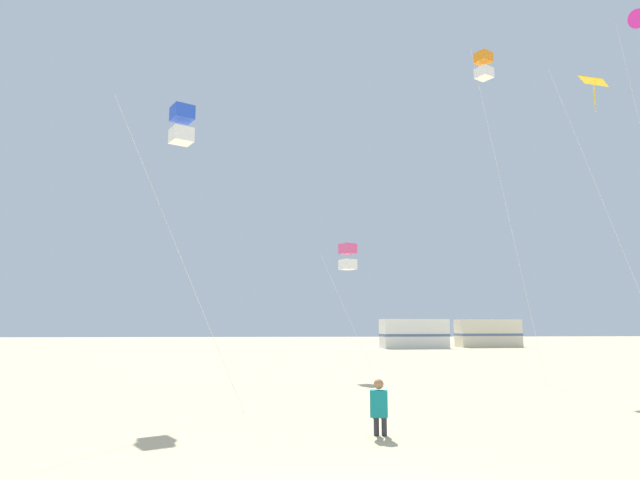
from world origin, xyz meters
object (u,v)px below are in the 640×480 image
object	(u,v)px
kite_box_orange	(484,66)
rv_van_cream	(488,333)
kite_box_blue	(182,125)
kite_flyer_standing	(379,407)
rv_van_white	(414,334)
kite_diamond_gold	(595,93)
kite_box_rainbow	(348,257)

from	to	relation	value
kite_box_orange	rv_van_cream	xyz separation A→B (m)	(12.86, 34.10, -11.80)
kite_box_blue	rv_van_cream	size ratio (longest dim) A/B	1.33
kite_box_blue	kite_box_orange	world-z (taller)	kite_box_orange
kite_flyer_standing	rv_van_white	distance (m)	43.62
kite_diamond_gold	rv_van_white	bearing A→B (deg)	87.05
kite_box_rainbow	rv_van_cream	xyz separation A→B (m)	(18.49, 31.77, -3.81)
kite_flyer_standing	rv_van_white	size ratio (longest dim) A/B	0.18
kite_box_blue	kite_diamond_gold	xyz separation A→B (m)	(14.43, 2.19, 2.45)
kite_box_rainbow	rv_van_cream	size ratio (longest dim) A/B	0.88
kite_box_orange	kite_diamond_gold	world-z (taller)	kite_box_orange
kite_box_orange	kite_box_rainbow	world-z (taller)	kite_box_orange
kite_diamond_gold	rv_van_white	size ratio (longest dim) A/B	1.72
kite_box_orange	kite_flyer_standing	bearing A→B (deg)	-122.83
kite_flyer_standing	kite_box_orange	size ratio (longest dim) A/B	0.08
kite_flyer_standing	kite_box_blue	bearing A→B (deg)	-30.15
kite_box_orange	rv_van_white	distance (m)	34.25
kite_diamond_gold	kite_box_orange	bearing A→B (deg)	130.26
kite_flyer_standing	kite_box_orange	distance (m)	17.57
kite_box_blue	kite_box_rainbow	xyz separation A→B (m)	(6.00, 7.82, -2.97)
kite_box_orange	rv_van_white	size ratio (longest dim) A/B	2.09
kite_box_rainbow	rv_van_white	bearing A→B (deg)	70.85
kite_flyer_standing	rv_van_white	world-z (taller)	rv_van_white
rv_van_white	kite_flyer_standing	bearing A→B (deg)	-109.41
rv_van_cream	kite_box_blue	bearing A→B (deg)	-126.04
rv_van_white	kite_box_blue	bearing A→B (deg)	-117.96
kite_box_rainbow	kite_diamond_gold	bearing A→B (deg)	-33.74
kite_box_blue	kite_flyer_standing	bearing A→B (deg)	-44.02
kite_box_rainbow	kite_flyer_standing	bearing A→B (deg)	-94.62
rv_van_cream	kite_diamond_gold	bearing A→B (deg)	-109.36
kite_flyer_standing	kite_box_blue	distance (m)	10.25
kite_flyer_standing	kite_box_orange	bearing A→B (deg)	-108.96
rv_van_white	kite_box_orange	bearing A→B (deg)	-102.68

